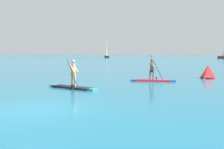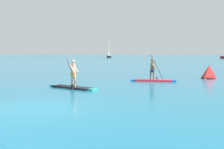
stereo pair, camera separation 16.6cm
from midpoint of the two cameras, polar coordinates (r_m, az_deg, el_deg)
ground at (r=10.82m, az=-16.10°, el=-7.01°), size 440.00×440.00×0.00m
paddleboarder_mid_center at (r=16.35m, az=-8.00°, el=-1.84°), size 3.50×1.70×1.79m
paddleboarder_far_right at (r=20.29m, az=8.91°, el=-0.43°), size 3.34×0.91×1.99m
race_marker_buoy at (r=23.72m, az=19.95°, el=0.38°), size 1.37×1.37×1.10m
sailboat_left_horizon at (r=103.17m, az=-0.60°, el=4.16°), size 2.82×4.34×7.40m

